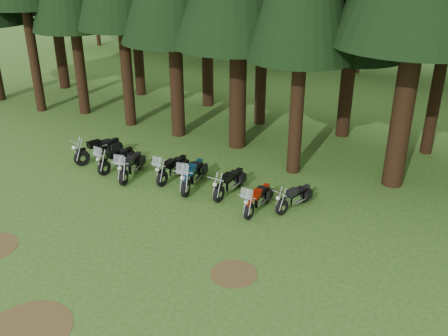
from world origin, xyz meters
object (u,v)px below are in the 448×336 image
(motorcycle_4, at_px, (193,175))
(motorcycle_3, at_px, (172,169))
(motorcycle_5, at_px, (229,183))
(motorcycle_0, at_px, (99,150))
(motorcycle_2, at_px, (131,166))
(motorcycle_6, at_px, (258,199))
(motorcycle_7, at_px, (294,198))
(motorcycle_1, at_px, (117,159))

(motorcycle_4, bearing_deg, motorcycle_3, 155.07)
(motorcycle_4, bearing_deg, motorcycle_5, -5.28)
(motorcycle_0, bearing_deg, motorcycle_2, 2.62)
(motorcycle_0, height_order, motorcycle_6, motorcycle_6)
(motorcycle_7, bearing_deg, motorcycle_0, -162.47)
(motorcycle_2, height_order, motorcycle_5, motorcycle_2)
(motorcycle_2, distance_m, motorcycle_6, 5.75)
(motorcycle_0, bearing_deg, motorcycle_1, 3.53)
(motorcycle_5, bearing_deg, motorcycle_7, 5.29)
(motorcycle_3, relative_size, motorcycle_4, 0.90)
(motorcycle_0, relative_size, motorcycle_2, 1.02)
(motorcycle_6, relative_size, motorcycle_7, 1.09)
(motorcycle_1, bearing_deg, motorcycle_0, 170.86)
(motorcycle_7, bearing_deg, motorcycle_5, -160.00)
(motorcycle_1, xyz_separation_m, motorcycle_5, (5.26, 0.27, -0.00))
(motorcycle_0, xyz_separation_m, motorcycle_2, (2.30, -0.70, -0.02))
(motorcycle_4, xyz_separation_m, motorcycle_7, (4.13, 0.31, -0.10))
(motorcycle_4, xyz_separation_m, motorcycle_5, (1.52, 0.20, -0.06))
(motorcycle_0, distance_m, motorcycle_4, 5.04)
(motorcycle_0, xyz_separation_m, motorcycle_6, (8.05, -0.77, -0.05))
(motorcycle_0, relative_size, motorcycle_7, 1.20)
(motorcycle_1, bearing_deg, motorcycle_3, 13.66)
(motorcycle_1, xyz_separation_m, motorcycle_2, (1.01, -0.33, 0.02))
(motorcycle_4, bearing_deg, motorcycle_0, 163.95)
(motorcycle_5, distance_m, motorcycle_7, 2.61)
(motorcycle_2, bearing_deg, motorcycle_4, -6.95)
(motorcycle_3, height_order, motorcycle_5, motorcycle_3)
(motorcycle_3, bearing_deg, motorcycle_4, -12.12)
(motorcycle_6, xyz_separation_m, motorcycle_7, (1.11, 0.78, -0.03))
(motorcycle_3, distance_m, motorcycle_4, 1.15)
(motorcycle_1, xyz_separation_m, motorcycle_7, (7.87, 0.38, -0.04))
(motorcycle_1, bearing_deg, motorcycle_4, 7.89)
(motorcycle_2, height_order, motorcycle_7, motorcycle_2)
(motorcycle_2, distance_m, motorcycle_7, 6.90)
(motorcycle_6, bearing_deg, motorcycle_3, 169.97)
(motorcycle_5, height_order, motorcycle_6, motorcycle_6)
(motorcycle_0, distance_m, motorcycle_5, 6.55)
(motorcycle_5, bearing_deg, motorcycle_0, -178.15)
(motorcycle_4, distance_m, motorcycle_6, 3.06)
(motorcycle_4, distance_m, motorcycle_7, 4.14)
(motorcycle_0, xyz_separation_m, motorcycle_4, (5.03, -0.30, 0.02))
(motorcycle_2, distance_m, motorcycle_5, 4.29)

